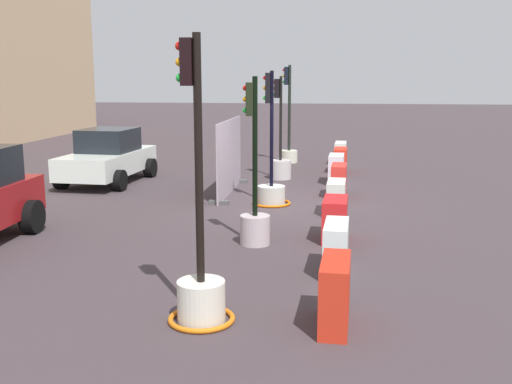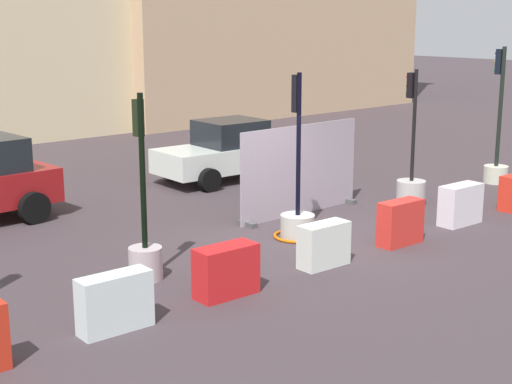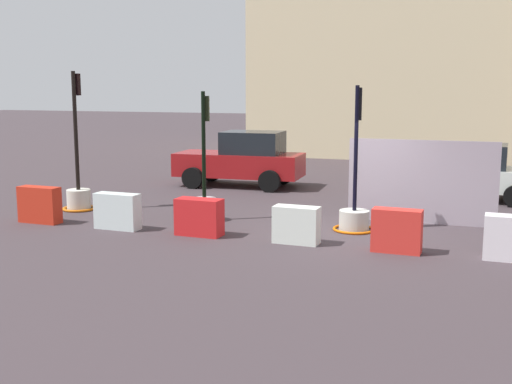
{
  "view_description": "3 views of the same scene",
  "coord_description": "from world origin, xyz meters",
  "px_view_note": "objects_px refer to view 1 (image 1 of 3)",
  "views": [
    {
      "loc": [
        -14.82,
        -1.31,
        3.16
      ],
      "look_at": [
        -2.53,
        0.35,
        0.78
      ],
      "focal_mm": 42.01,
      "sensor_mm": 36.0,
      "label": 1
    },
    {
      "loc": [
        -10.62,
        -10.34,
        4.41
      ],
      "look_at": [
        -0.74,
        0.81,
        0.96
      ],
      "focal_mm": 53.75,
      "sensor_mm": 36.0,
      "label": 2
    },
    {
      "loc": [
        2.5,
        -14.21,
        3.31
      ],
      "look_at": [
        -2.3,
        -0.2,
        0.86
      ],
      "focal_mm": 45.14,
      "sensor_mm": 36.0,
      "label": 3
    }
  ],
  "objects_px": {
    "construction_barrier_6": "(340,160)",
    "traffic_light_4": "(289,143)",
    "traffic_light_0": "(200,278)",
    "construction_barrier_2": "(335,219)",
    "traffic_light_1": "(255,213)",
    "traffic_light_3": "(280,162)",
    "construction_barrier_5": "(336,169)",
    "construction_barrier_0": "(335,294)",
    "car_white_van": "(108,157)",
    "construction_barrier_4": "(339,181)",
    "construction_barrier_1": "(336,248)",
    "construction_barrier_7": "(340,153)",
    "traffic_light_2": "(271,187)",
    "construction_barrier_3": "(336,198)"
  },
  "relations": [
    {
      "from": "traffic_light_3",
      "to": "construction_barrier_4",
      "type": "height_order",
      "value": "traffic_light_3"
    },
    {
      "from": "traffic_light_3",
      "to": "construction_barrier_1",
      "type": "height_order",
      "value": "traffic_light_3"
    },
    {
      "from": "construction_barrier_0",
      "to": "construction_barrier_7",
      "type": "bearing_deg",
      "value": -0.44
    },
    {
      "from": "construction_barrier_6",
      "to": "construction_barrier_7",
      "type": "bearing_deg",
      "value": -0.2
    },
    {
      "from": "construction_barrier_4",
      "to": "car_white_van",
      "type": "relative_size",
      "value": 0.25
    },
    {
      "from": "construction_barrier_0",
      "to": "construction_barrier_1",
      "type": "distance_m",
      "value": 2.17
    },
    {
      "from": "traffic_light_3",
      "to": "construction_barrier_0",
      "type": "height_order",
      "value": "traffic_light_3"
    },
    {
      "from": "construction_barrier_6",
      "to": "traffic_light_4",
      "type": "bearing_deg",
      "value": 41.76
    },
    {
      "from": "construction_barrier_4",
      "to": "car_white_van",
      "type": "bearing_deg",
      "value": 78.94
    },
    {
      "from": "construction_barrier_2",
      "to": "traffic_light_1",
      "type": "bearing_deg",
      "value": 109.11
    },
    {
      "from": "traffic_light_3",
      "to": "construction_barrier_2",
      "type": "bearing_deg",
      "value": -166.07
    },
    {
      "from": "traffic_light_2",
      "to": "construction_barrier_4",
      "type": "height_order",
      "value": "traffic_light_2"
    },
    {
      "from": "traffic_light_3",
      "to": "construction_barrier_6",
      "type": "distance_m",
      "value": 2.47
    },
    {
      "from": "construction_barrier_0",
      "to": "traffic_light_1",
      "type": "bearing_deg",
      "value": 22.68
    },
    {
      "from": "traffic_light_2",
      "to": "construction_barrier_7",
      "type": "relative_size",
      "value": 2.88
    },
    {
      "from": "traffic_light_3",
      "to": "traffic_light_4",
      "type": "bearing_deg",
      "value": 0.5
    },
    {
      "from": "traffic_light_2",
      "to": "traffic_light_3",
      "type": "relative_size",
      "value": 1.04
    },
    {
      "from": "construction_barrier_6",
      "to": "construction_barrier_5",
      "type": "bearing_deg",
      "value": 176.44
    },
    {
      "from": "traffic_light_0",
      "to": "construction_barrier_2",
      "type": "distance_m",
      "value": 4.64
    },
    {
      "from": "construction_barrier_7",
      "to": "car_white_van",
      "type": "bearing_deg",
      "value": 125.21
    },
    {
      "from": "construction_barrier_1",
      "to": "construction_barrier_7",
      "type": "distance_m",
      "value": 12.74
    },
    {
      "from": "construction_barrier_0",
      "to": "car_white_van",
      "type": "xyz_separation_m",
      "value": [
        9.95,
        6.91,
        0.34
      ]
    },
    {
      "from": "construction_barrier_0",
      "to": "construction_barrier_1",
      "type": "height_order",
      "value": "construction_barrier_0"
    },
    {
      "from": "construction_barrier_2",
      "to": "construction_barrier_4",
      "type": "xyz_separation_m",
      "value": [
        4.35,
        -0.08,
        0.03
      ]
    },
    {
      "from": "construction_barrier_1",
      "to": "construction_barrier_2",
      "type": "distance_m",
      "value": 2.07
    },
    {
      "from": "traffic_light_3",
      "to": "construction_barrier_7",
      "type": "relative_size",
      "value": 2.77
    },
    {
      "from": "traffic_light_3",
      "to": "construction_barrier_5",
      "type": "distance_m",
      "value": 1.85
    },
    {
      "from": "construction_barrier_5",
      "to": "car_white_van",
      "type": "relative_size",
      "value": 0.26
    },
    {
      "from": "construction_barrier_1",
      "to": "construction_barrier_4",
      "type": "bearing_deg",
      "value": -0.43
    },
    {
      "from": "traffic_light_0",
      "to": "traffic_light_1",
      "type": "distance_m",
      "value": 3.78
    },
    {
      "from": "traffic_light_2",
      "to": "car_white_van",
      "type": "height_order",
      "value": "traffic_light_2"
    },
    {
      "from": "construction_barrier_6",
      "to": "car_white_van",
      "type": "xyz_separation_m",
      "value": [
        -2.96,
        7.02,
        0.37
      ]
    },
    {
      "from": "traffic_light_1",
      "to": "traffic_light_3",
      "type": "distance_m",
      "value": 7.63
    },
    {
      "from": "construction_barrier_1",
      "to": "construction_barrier_7",
      "type": "relative_size",
      "value": 0.95
    },
    {
      "from": "traffic_light_3",
      "to": "construction_barrier_7",
      "type": "xyz_separation_m",
      "value": [
        3.58,
        -1.9,
        -0.13
      ]
    },
    {
      "from": "traffic_light_1",
      "to": "construction_barrier_1",
      "type": "xyz_separation_m",
      "value": [
        -1.54,
        -1.55,
        -0.2
      ]
    },
    {
      "from": "traffic_light_0",
      "to": "construction_barrier_6",
      "type": "relative_size",
      "value": 3.42
    },
    {
      "from": "construction_barrier_1",
      "to": "traffic_light_3",
      "type": "bearing_deg",
      "value": 11.04
    },
    {
      "from": "construction_barrier_6",
      "to": "construction_barrier_3",
      "type": "bearing_deg",
      "value": 178.93
    },
    {
      "from": "traffic_light_3",
      "to": "construction_barrier_4",
      "type": "bearing_deg",
      "value": -146.18
    },
    {
      "from": "construction_barrier_4",
      "to": "construction_barrier_2",
      "type": "bearing_deg",
      "value": 179.0
    },
    {
      "from": "traffic_light_3",
      "to": "car_white_van",
      "type": "relative_size",
      "value": 0.79
    },
    {
      "from": "construction_barrier_3",
      "to": "construction_barrier_6",
      "type": "distance_m",
      "value": 6.42
    },
    {
      "from": "traffic_light_0",
      "to": "construction_barrier_5",
      "type": "distance_m",
      "value": 10.95
    },
    {
      "from": "traffic_light_2",
      "to": "construction_barrier_6",
      "type": "bearing_deg",
      "value": -17.69
    },
    {
      "from": "construction_barrier_3",
      "to": "construction_barrier_5",
      "type": "height_order",
      "value": "construction_barrier_5"
    },
    {
      "from": "traffic_light_0",
      "to": "traffic_light_1",
      "type": "height_order",
      "value": "traffic_light_0"
    },
    {
      "from": "traffic_light_0",
      "to": "construction_barrier_1",
      "type": "distance_m",
      "value": 2.84
    },
    {
      "from": "traffic_light_1",
      "to": "construction_barrier_5",
      "type": "distance_m",
      "value": 7.21
    },
    {
      "from": "construction_barrier_2",
      "to": "car_white_van",
      "type": "xyz_separation_m",
      "value": [
        5.71,
        6.89,
        0.37
      ]
    }
  ]
}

